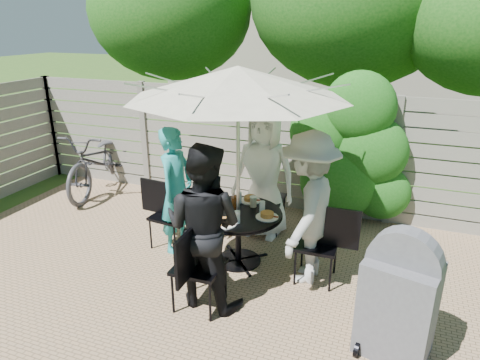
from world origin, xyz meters
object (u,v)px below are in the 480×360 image
at_px(plate_right, 267,216).
at_px(bicycle, 100,160).
at_px(plate_back, 250,199).
at_px(glass_front, 237,217).
at_px(umbrella, 238,82).
at_px(person_right, 308,209).
at_px(person_left, 177,191).
at_px(bbq_grill, 399,300).
at_px(person_back, 264,174).
at_px(patio_table, 238,228).
at_px(chair_right, 317,259).
at_px(chair_back, 267,210).
at_px(person_front, 204,227).
at_px(chair_left, 170,228).
at_px(chair_front, 199,283).
at_px(plate_front, 225,223).
at_px(coffee_cup, 253,202).
at_px(glass_right, 262,207).
at_px(glass_back, 239,197).
at_px(glass_left, 214,206).
at_px(plate_left, 211,205).
at_px(syrup_jug, 235,203).

relative_size(plate_right, bicycle, 0.13).
xyz_separation_m(plate_back, bicycle, (-3.08, 1.02, -0.15)).
distance_m(glass_front, bicycle, 3.56).
height_order(umbrella, person_right, umbrella).
xyz_separation_m(person_left, bbq_grill, (2.64, -0.97, -0.25)).
xyz_separation_m(person_back, bicycle, (-3.10, 0.56, -0.33)).
height_order(patio_table, chair_right, chair_right).
xyz_separation_m(chair_back, chair_right, (0.91, -1.02, -0.01)).
bearing_deg(plate_back, patio_table, -93.14).
bearing_deg(glass_front, bbq_grill, -21.02).
bearing_deg(person_front, bicycle, -33.18).
xyz_separation_m(bicycle, bbq_grill, (4.87, -2.31, 0.01)).
xyz_separation_m(chair_back, chair_left, (-1.02, -0.91, -0.03)).
xyz_separation_m(person_back, person_right, (0.78, -0.87, -0.02)).
xyz_separation_m(chair_front, bbq_grill, (1.87, 0.04, 0.26)).
height_order(chair_front, plate_back, chair_front).
bearing_deg(plate_front, chair_left, 156.36).
distance_m(umbrella, person_back, 1.53).
distance_m(coffee_cup, bbq_grill, 2.06).
xyz_separation_m(chair_back, person_back, (-0.01, -0.14, 0.58)).
xyz_separation_m(glass_front, glass_right, (0.17, 0.36, 0.00)).
xyz_separation_m(plate_back, glass_right, (0.25, -0.27, 0.05)).
relative_size(chair_right, plate_front, 3.55).
relative_size(glass_back, glass_left, 1.00).
bearing_deg(plate_back, glass_back, -139.40).
distance_m(glass_right, coffee_cup, 0.20).
bearing_deg(glass_right, glass_back, 153.86).
height_order(person_right, glass_right, person_right).
height_order(chair_back, chair_left, chair_back).
bearing_deg(glass_left, coffee_cup, 38.95).
relative_size(glass_front, bbq_grill, 0.12).
distance_m(chair_left, chair_front, 1.37).
distance_m(umbrella, person_right, 1.54).
bearing_deg(plate_back, plate_front, -93.14).
distance_m(chair_front, plate_left, 1.11).
bearing_deg(person_front, person_back, -90.00).
bearing_deg(syrup_jug, chair_left, 179.98).
height_order(chair_front, syrup_jug, chair_front).
bearing_deg(syrup_jug, glass_left, -145.33).
relative_size(person_front, glass_right, 12.26).
distance_m(chair_front, glass_back, 1.31).
bearing_deg(person_right, glass_front, -70.30).
bearing_deg(person_front, chair_front, 90.50).
height_order(chair_front, plate_left, chair_front).
distance_m(plate_front, bicycle, 3.51).
xyz_separation_m(glass_left, bbq_grill, (2.08, -0.84, -0.19)).
height_order(person_right, plate_front, person_right).
bearing_deg(coffee_cup, chair_right, -17.33).
height_order(person_front, glass_front, person_front).
bearing_deg(person_right, glass_left, -84.50).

